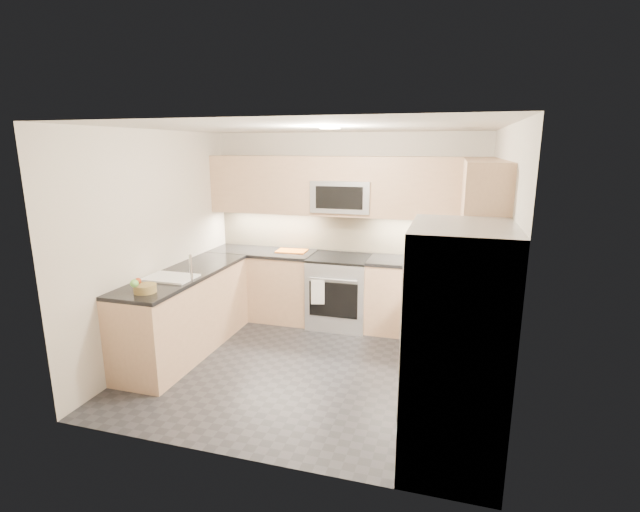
{
  "coord_description": "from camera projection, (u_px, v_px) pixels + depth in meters",
  "views": [
    {
      "loc": [
        1.37,
        -4.39,
        2.31
      ],
      "look_at": [
        0.0,
        0.35,
        1.15
      ],
      "focal_mm": 26.0,
      "sensor_mm": 36.0,
      "label": 1
    }
  ],
  "objects": [
    {
      "name": "countertop_back_left",
      "position": [
        263.0,
        252.0,
        6.3
      ],
      "size": [
        1.42,
        0.63,
        0.04
      ],
      "primitive_type": "cube",
      "color": "black",
      "rests_on": "base_cab_back_left"
    },
    {
      "name": "ceiling",
      "position": [
        310.0,
        127.0,
        4.43
      ],
      "size": [
        3.6,
        3.2,
        0.02
      ],
      "primitive_type": "cube",
      "color": "beige",
      "rests_on": "wall_back"
    },
    {
      "name": "fruit_basket",
      "position": [
        145.0,
        289.0,
        4.48
      ],
      "size": [
        0.24,
        0.24,
        0.08
      ],
      "primitive_type": "cylinder",
      "rotation": [
        0.0,
        0.0,
        0.11
      ],
      "color": "olive",
      "rests_on": "countertop_peninsula"
    },
    {
      "name": "fruit_pear",
      "position": [
        134.0,
        283.0,
        4.38
      ],
      "size": [
        0.08,
        0.08,
        0.08
      ],
      "primitive_type": "sphere",
      "color": "#72C454",
      "rests_on": "fruit_basket"
    },
    {
      "name": "wall_back",
      "position": [
        346.0,
        228.0,
        6.21
      ],
      "size": [
        3.6,
        0.02,
        2.5
      ],
      "primitive_type": "cube",
      "color": "beige",
      "rests_on": "floor"
    },
    {
      "name": "wall_right",
      "position": [
        498.0,
        266.0,
        4.23
      ],
      "size": [
        0.02,
        3.2,
        2.5
      ],
      "primitive_type": "cube",
      "color": "beige",
      "rests_on": "floor"
    },
    {
      "name": "gas_range",
      "position": [
        340.0,
        292.0,
        6.09
      ],
      "size": [
        0.76,
        0.65,
        0.91
      ],
      "primitive_type": "cube",
      "color": "#AAACB2",
      "rests_on": "floor"
    },
    {
      "name": "fridge_handle_left",
      "position": [
        401.0,
        346.0,
        3.25
      ],
      "size": [
        0.02,
        0.02,
        1.2
      ],
      "primitive_type": "cylinder",
      "color": "#B2B5BA",
      "rests_on": "refrigerator"
    },
    {
      "name": "backsplash_back",
      "position": [
        346.0,
        232.0,
        6.22
      ],
      "size": [
        3.6,
        0.01,
        0.51
      ],
      "primitive_type": "cube",
      "color": "tan",
      "rests_on": "wall_back"
    },
    {
      "name": "upper_cab_back",
      "position": [
        343.0,
        186.0,
        5.92
      ],
      "size": [
        3.6,
        0.35,
        0.75
      ],
      "primitive_type": "cube",
      "color": "tan",
      "rests_on": "wall_back"
    },
    {
      "name": "base_cab_back_left",
      "position": [
        264.0,
        285.0,
        6.41
      ],
      "size": [
        1.42,
        0.6,
        0.9
      ],
      "primitive_type": "cube",
      "color": "tan",
      "rests_on": "floor"
    },
    {
      "name": "base_cab_back_right",
      "position": [
        424.0,
        299.0,
        5.82
      ],
      "size": [
        1.42,
        0.6,
        0.9
      ],
      "primitive_type": "cube",
      "color": "tan",
      "rests_on": "floor"
    },
    {
      "name": "floor",
      "position": [
        311.0,
        366.0,
        5.01
      ],
      "size": [
        3.6,
        3.2,
        0.0
      ],
      "primitive_type": "cube",
      "color": "#24252A",
      "rests_on": "ground"
    },
    {
      "name": "sink_basin",
      "position": [
        171.0,
        284.0,
        4.98
      ],
      "size": [
        0.52,
        0.38,
        0.16
      ],
      "primitive_type": "cube",
      "color": "white",
      "rests_on": "base_cab_peninsula"
    },
    {
      "name": "fruit_apple",
      "position": [
        138.0,
        281.0,
        4.46
      ],
      "size": [
        0.06,
        0.06,
        0.06
      ],
      "primitive_type": "sphere",
      "color": "#9E3212",
      "rests_on": "fruit_basket"
    },
    {
      "name": "wall_front",
      "position": [
        242.0,
        304.0,
        3.22
      ],
      "size": [
        3.6,
        0.02,
        2.5
      ],
      "primitive_type": "cube",
      "color": "beige",
      "rests_on": "floor"
    },
    {
      "name": "utensil_bowl",
      "position": [
        470.0,
        259.0,
        5.49
      ],
      "size": [
        0.31,
        0.31,
        0.17
      ],
      "primitive_type": "cylinder",
      "rotation": [
        0.0,
        0.0,
        -0.07
      ],
      "color": "#56C654",
      "rests_on": "countertop_back_right"
    },
    {
      "name": "countertop_right",
      "position": [
        461.0,
        293.0,
        4.53
      ],
      "size": [
        0.63,
        1.7,
        0.04
      ],
      "primitive_type": "cube",
      "color": "black",
      "rests_on": "base_cab_right"
    },
    {
      "name": "oven_door_glass",
      "position": [
        333.0,
        300.0,
        5.79
      ],
      "size": [
        0.62,
        0.02,
        0.45
      ],
      "primitive_type": "cube",
      "color": "black",
      "rests_on": "gas_range"
    },
    {
      "name": "microwave_door",
      "position": [
        339.0,
        198.0,
        5.73
      ],
      "size": [
        0.6,
        0.01,
        0.28
      ],
      "primitive_type": "cube",
      "color": "black",
      "rests_on": "microwave"
    },
    {
      "name": "faucet",
      "position": [
        191.0,
        268.0,
        4.86
      ],
      "size": [
        0.03,
        0.03,
        0.28
      ],
      "primitive_type": "cylinder",
      "color": "silver",
      "rests_on": "countertop_peninsula"
    },
    {
      "name": "backsplash_right",
      "position": [
        494.0,
        261.0,
        4.67
      ],
      "size": [
        0.01,
        2.3,
        0.51
      ],
      "primitive_type": "cube",
      "color": "tan",
      "rests_on": "wall_right"
    },
    {
      "name": "cutting_board",
      "position": [
        292.0,
        251.0,
        6.25
      ],
      "size": [
        0.41,
        0.29,
        0.01
      ],
      "primitive_type": "cube",
      "rotation": [
        0.0,
        0.0,
        0.04
      ],
      "color": "#C65D12",
      "rests_on": "countertop_back_left"
    },
    {
      "name": "fridge_handle_right",
      "position": [
        406.0,
        327.0,
        3.59
      ],
      "size": [
        0.02,
        0.02,
        1.2
      ],
      "primitive_type": "cylinder",
      "color": "#B2B5BA",
      "rests_on": "refrigerator"
    },
    {
      "name": "countertop_back_right",
      "position": [
        426.0,
        263.0,
        5.71
      ],
      "size": [
        1.42,
        0.63,
        0.04
      ],
      "primitive_type": "cube",
      "color": "black",
      "rests_on": "base_cab_back_right"
    },
    {
      "name": "microwave",
      "position": [
        343.0,
        196.0,
        5.92
      ],
      "size": [
        0.76,
        0.4,
        0.4
      ],
      "primitive_type": "cube",
      "color": "#96979D",
      "rests_on": "upper_cab_back"
    },
    {
      "name": "base_cab_peninsula",
      "position": [
        186.0,
        314.0,
        5.31
      ],
      "size": [
        0.6,
        2.0,
        0.9
      ],
      "primitive_type": "cube",
      "color": "tan",
      "rests_on": "floor"
    },
    {
      "name": "wall_left",
      "position": [
        158.0,
        244.0,
        5.21
      ],
      "size": [
        0.02,
        3.2,
        2.5
      ],
      "primitive_type": "cube",
      "color": "beige",
      "rests_on": "floor"
    },
    {
      "name": "oven_handle",
      "position": [
        333.0,
        280.0,
        5.7
      ],
      "size": [
        0.6,
        0.02,
        0.02
      ],
      "primitive_type": "cylinder",
      "rotation": [
        0.0,
        1.57,
        0.0
      ],
      "color": "#B2B5BA",
      "rests_on": "gas_range"
    },
    {
      "name": "refrigerator",
      "position": [
        455.0,
        348.0,
        3.33
      ],
      "size": [
        0.7,
        0.9,
        1.8
      ],
      "primitive_type": "cube",
      "color": "#ACB0B5",
      "rests_on": "floor"
    },
    {
      "name": "dish_towel_check",
      "position": [
        318.0,
        292.0,
        5.78
      ],
      "size": [
        0.17,
        0.06,
        0.32
      ],
      "primitive_type": "cube",
      "rotation": [
        0.0,
        0.0,
        0.25
      ],
      "color": "white",
      "rests_on": "oven_handle"
    },
    {
      "name": "range_cooktop",
      "position": [
        340.0,
        258.0,
        5.99
      ],
      "size": [
        0.76,
        0.65,
        0.03
      ],
      "primitive_type": "cube",
      "color": "black",
      "rests_on": "gas_range"
    },
    {
      "name": "countertop_peninsula",
      "position": [
        183.0,
        274.0,
        5.2
      ],
      "size": [
        0.63,
        2.0,
        0.04
      ],
      "primitive_type": "cube",
      "color": "black",
      "rests_on": "base_cab_peninsula"
    },
    {
      "name": "upper_cab_right",
      "position": [
        482.0,
        200.0,
        4.4
      ],
      "size": [
        0.35,
        1.95,
        0.75
      ],
      "primitive_type": "cube",
      "color": "tan",
      "rests_on": "wall_right"
    },
    {
      "name": "base_cab_right",
      "position": [
        458.0,
        338.0,
        4.64
      ],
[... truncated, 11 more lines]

